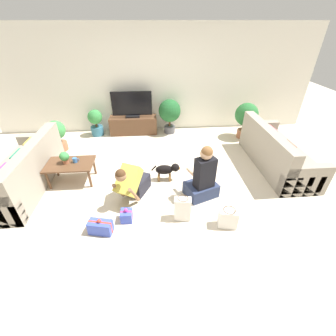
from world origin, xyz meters
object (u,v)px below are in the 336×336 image
at_px(sofa_left, 24,173).
at_px(person_kneeling, 132,182).
at_px(potted_plant_corner_left, 57,134).
at_px(dog, 167,169).
at_px(potted_plant_back_left, 96,121).
at_px(mug, 75,160).
at_px(sofa_right, 275,153).
at_px(tv, 132,106).
at_px(potted_plant_back_right, 170,112).
at_px(gift_box_b, 127,216).
at_px(person_sitting, 203,179).
at_px(gift_box_a, 100,227).
at_px(coffee_table, 70,166).
at_px(gift_bag_b, 228,218).
at_px(gift_bag_a, 183,209).
at_px(potted_plant_corner_right, 246,117).
at_px(tv_console, 134,125).
at_px(tabletop_plant, 64,157).

distance_m(sofa_left, person_kneeling, 2.02).
height_order(potted_plant_corner_left, dog, potted_plant_corner_left).
bearing_deg(potted_plant_corner_left, potted_plant_back_left, 47.25).
bearing_deg(mug, sofa_right, 3.12).
xyz_separation_m(tv, potted_plant_back_left, (-0.97, -0.05, -0.37)).
bearing_deg(potted_plant_corner_left, person_kneeling, -45.81).
relative_size(potted_plant_back_right, dog, 1.63).
bearing_deg(gift_box_b, person_sitting, 20.86).
xyz_separation_m(sofa_left, gift_box_a, (1.53, -1.23, -0.20)).
xyz_separation_m(potted_plant_back_left, gift_box_a, (0.65, -3.41, -0.28)).
relative_size(tv, person_sitting, 1.03).
distance_m(coffee_table, mug, 0.14).
distance_m(sofa_left, coffee_table, 0.80).
relative_size(gift_box_b, gift_bag_b, 0.70).
relative_size(tv, gift_box_a, 2.81).
bearing_deg(dog, gift_bag_a, -167.86).
relative_size(sofa_left, gift_box_b, 9.02).
bearing_deg(potted_plant_back_left, potted_plant_corner_right, -6.66).
bearing_deg(sofa_right, gift_bag_a, 123.14).
bearing_deg(tv_console, dog, -71.64).
bearing_deg(gift_bag_b, tv_console, 113.95).
height_order(potted_plant_corner_right, dog, potted_plant_corner_right).
bearing_deg(person_sitting, sofa_right, -174.39).
relative_size(potted_plant_back_right, gift_bag_a, 2.18).
height_order(person_kneeling, gift_box_a, person_kneeling).
bearing_deg(coffee_table, person_kneeling, -25.96).
relative_size(person_sitting, tabletop_plant, 4.47).
bearing_deg(dog, potted_plant_back_right, -2.38).
relative_size(sofa_left, mug, 17.36).
xyz_separation_m(tv, gift_box_a, (-0.32, -3.46, -0.65)).
relative_size(tv, tabletop_plant, 4.62).
height_order(sofa_left, dog, sofa_left).
relative_size(tv_console, mug, 10.37).
xyz_separation_m(sofa_right, gift_bag_a, (-2.12, -1.39, -0.10)).
bearing_deg(person_sitting, mug, -37.46).
bearing_deg(tabletop_plant, sofa_left, -171.00).
height_order(dog, gift_box_a, dog).
relative_size(sofa_left, sofa_right, 1.00).
xyz_separation_m(sofa_right, gift_box_a, (-3.34, -1.57, -0.19)).
xyz_separation_m(potted_plant_back_right, gift_bag_b, (0.57, -3.43, -0.42)).
xyz_separation_m(dog, gift_box_a, (-1.06, -1.22, -0.13)).
relative_size(potted_plant_corner_left, tabletop_plant, 3.24).
distance_m(potted_plant_back_right, potted_plant_corner_right, 1.95).
xyz_separation_m(potted_plant_back_right, person_kneeling, (-0.86, -2.66, -0.25)).
relative_size(coffee_table, gift_bag_a, 2.06).
relative_size(gift_bag_a, gift_bag_b, 1.26).
bearing_deg(gift_box_a, tv_console, 84.74).
xyz_separation_m(gift_box_b, gift_bag_b, (1.51, -0.24, 0.07)).
xyz_separation_m(coffee_table, potted_plant_back_right, (2.02, 2.09, 0.22)).
relative_size(tv_console, person_sitting, 1.25).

